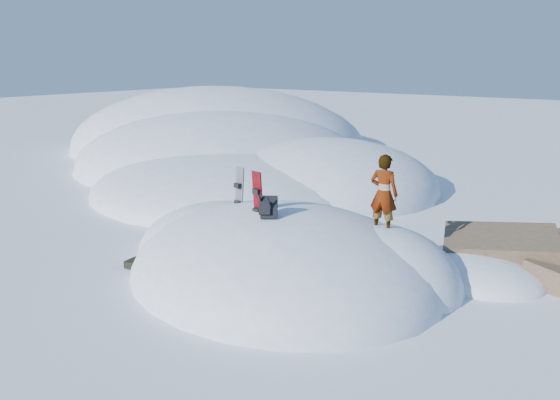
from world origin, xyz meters
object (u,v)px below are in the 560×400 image
Objects in this scene: snowboard_dark at (239,196)px; person at (384,194)px; backpack at (268,208)px; snowboard_red at (258,203)px.

person is (3.30, 0.63, 0.41)m from snowboard_dark.
person is at bearing 6.93° from backpack.
backpack is at bearing -19.50° from snowboard_dark.
backpack is 2.34m from person.
backpack is at bearing 38.21° from person.
snowboard_red is at bearing 27.64° from person.
snowboard_red is 2.51× the size of backpack.
backpack is (0.46, -0.23, 0.03)m from snowboard_red.
person is (1.78, 1.49, 0.25)m from backpack.
snowboard_dark is 1.76m from backpack.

